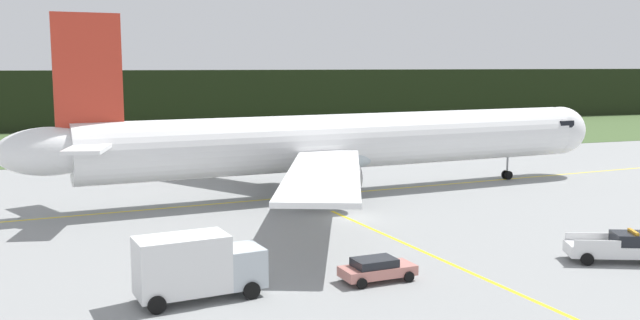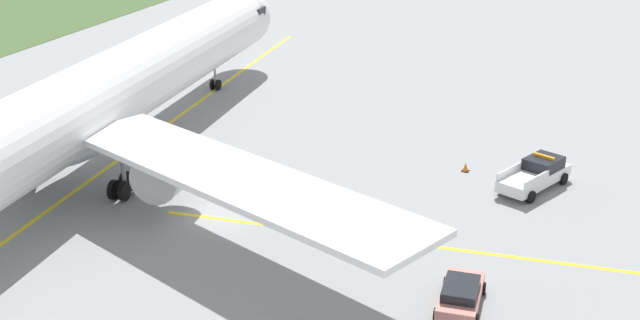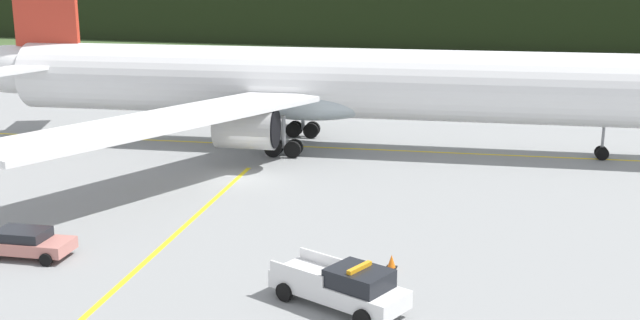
{
  "view_description": "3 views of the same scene",
  "coord_description": "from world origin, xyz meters",
  "px_view_note": "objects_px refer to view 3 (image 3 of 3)",
  "views": [
    {
      "loc": [
        -19.93,
        -49.39,
        11.88
      ],
      "look_at": [
        0.78,
        9.69,
        3.24
      ],
      "focal_mm": 39.07,
      "sensor_mm": 36.0,
      "label": 1
    },
    {
      "loc": [
        -38.06,
        -21.32,
        20.67
      ],
      "look_at": [
        4.63,
        -4.74,
        2.39
      ],
      "focal_mm": 46.51,
      "sensor_mm": 36.0,
      "label": 2
    },
    {
      "loc": [
        17.57,
        -44.04,
        13.01
      ],
      "look_at": [
        6.29,
        -4.31,
        2.7
      ],
      "focal_mm": 43.52,
      "sensor_mm": 36.0,
      "label": 3
    }
  ],
  "objects_px": {
    "airliner": "(329,84)",
    "apron_cone": "(392,262)",
    "ops_pickup_truck": "(343,286)",
    "staff_car": "(26,242)"
  },
  "relations": [
    {
      "from": "airliner",
      "to": "staff_car",
      "type": "relative_size",
      "value": 13.55
    },
    {
      "from": "ops_pickup_truck",
      "to": "staff_car",
      "type": "bearing_deg",
      "value": 175.0
    },
    {
      "from": "ops_pickup_truck",
      "to": "staff_car",
      "type": "distance_m",
      "value": 15.47
    },
    {
      "from": "airliner",
      "to": "apron_cone",
      "type": "xyz_separation_m",
      "value": [
        8.87,
        -22.03,
        -4.42
      ]
    },
    {
      "from": "ops_pickup_truck",
      "to": "airliner",
      "type": "bearing_deg",
      "value": 106.31
    },
    {
      "from": "apron_cone",
      "to": "staff_car",
      "type": "bearing_deg",
      "value": -168.91
    },
    {
      "from": "airliner",
      "to": "apron_cone",
      "type": "bearing_deg",
      "value": -68.07
    },
    {
      "from": "staff_car",
      "to": "apron_cone",
      "type": "height_order",
      "value": "staff_car"
    },
    {
      "from": "staff_car",
      "to": "apron_cone",
      "type": "xyz_separation_m",
      "value": [
        16.49,
        3.23,
        -0.41
      ]
    },
    {
      "from": "airliner",
      "to": "staff_car",
      "type": "height_order",
      "value": "airliner"
    }
  ]
}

